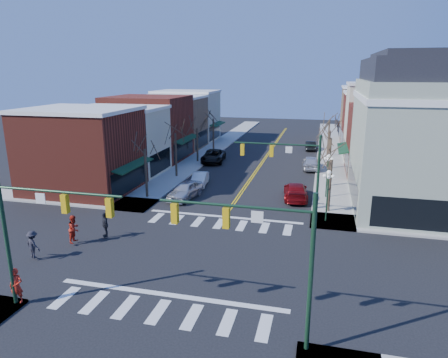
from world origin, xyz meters
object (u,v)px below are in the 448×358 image
Objects in this scene: lamppost_corner at (328,187)px; car_left_mid at (200,179)px; lamppost_midblock at (328,168)px; car_right_mid at (311,163)px; pedestrian_dark_a at (105,225)px; car_right_far at (310,145)px; pedestrian_red_b at (74,229)px; victorian_corner at (431,133)px; car_left_near at (185,190)px; car_right_near at (296,191)px; pedestrian_dark_b at (33,244)px; pedestrian_red_a at (16,286)px; car_left_far at (213,156)px.

car_left_mid is (-13.00, 7.84, -2.28)m from lamppost_corner.
car_right_mid is at bearing 98.90° from lamppost_midblock.
pedestrian_dark_a is at bearing 57.63° from car_right_mid.
pedestrian_red_b is at bearing 64.39° from car_right_far.
car_left_mid is at bearing 175.06° from victorian_corner.
car_left_near is 1.15× the size of car_right_far.
car_right_near is 2.70× the size of pedestrian_red_b.
pedestrian_dark_a is at bearing 39.14° from car_right_near.
car_left_near is 12.35m from pedestrian_red_b.
victorian_corner is at bearing 35.86° from lamppost_corner.
lamppost_corner is 2.20× the size of pedestrian_red_b.
victorian_corner is 7.82× the size of pedestrian_dark_a.
victorian_corner is 3.29× the size of lamppost_midblock.
pedestrian_red_b is (-14.27, -14.06, 0.36)m from car_right_near.
pedestrian_dark_b is (-5.20, -19.07, 0.38)m from car_left_mid.
pedestrian_red_a is at bearing -89.58° from car_left_near.
car_left_mid is 0.98× the size of car_right_far.
car_left_near is 10.56m from pedestrian_dark_a.
victorian_corner is at bearing -12.16° from car_left_mid.
pedestrian_red_b is at bearing -90.63° from pedestrian_dark_a.
pedestrian_dark_b is at bearing 154.03° from pedestrian_red_b.
pedestrian_red_a is at bearing -103.25° from car_left_mid.
victorian_corner is 10.89m from lamppost_corner.
lamppost_corner is 0.90× the size of car_left_near.
car_left_far is at bearing 135.80° from pedestrian_dark_a.
pedestrian_dark_b reaches higher than car_left_mid.
car_left_near reaches higher than car_left_far.
car_left_far is 3.22× the size of pedestrian_dark_a.
lamppost_midblock is at bearing -46.80° from car_left_far.
car_left_near is 10.48m from car_right_near.
pedestrian_dark_a reaches higher than car_right_mid.
victorian_corner is 27.72m from pedestrian_dark_a.
pedestrian_dark_b reaches higher than car_left_far.
car_left_mid is 11.30m from car_left_far.
victorian_corner reaches higher than car_left_far.
lamppost_midblock is 24.52m from car_right_far.
lamppost_midblock is 20.68m from pedestrian_dark_a.
victorian_corner reaches higher than lamppost_midblock.
car_right_far is at bearing 65.58° from pedestrian_red_a.
pedestrian_red_a is 0.95× the size of pedestrian_red_b.
lamppost_midblock reaches higher than car_left_mid.
car_right_far is (10.66, 22.96, 0.01)m from car_left_mid.
pedestrian_dark_a is (-2.50, -14.89, 0.38)m from car_left_mid.
lamppost_corner is 0.74× the size of car_left_far.
pedestrian_dark_b is (-26.50, -17.23, -5.60)m from victorian_corner.
pedestrian_dark_a is (1.57, 1.39, -0.07)m from pedestrian_red_b.
pedestrian_dark_a is (-15.50, -13.55, -1.90)m from lamppost_midblock.
car_right_mid is at bearing 95.72° from lamppost_corner.
pedestrian_dark_a is at bearing -106.75° from car_left_mid.
lamppost_midblock is 0.88× the size of car_right_mid.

